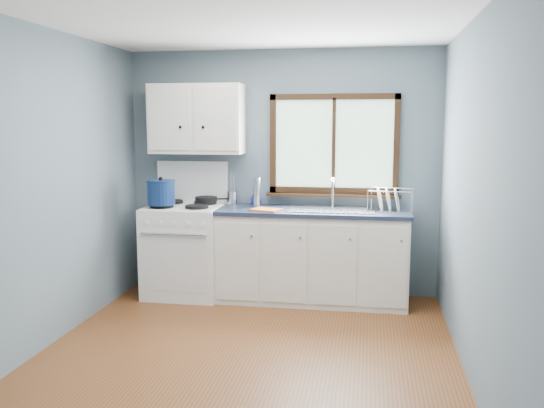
% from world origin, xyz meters
% --- Properties ---
extents(floor, '(3.20, 3.60, 0.02)m').
position_xyz_m(floor, '(0.00, 0.00, -0.01)').
color(floor, brown).
rests_on(floor, ground).
extents(ceiling, '(3.20, 3.60, 0.02)m').
position_xyz_m(ceiling, '(0.00, 0.00, 2.51)').
color(ceiling, white).
rests_on(ceiling, wall_back).
extents(wall_back, '(3.20, 0.02, 2.50)m').
position_xyz_m(wall_back, '(0.00, 1.81, 1.25)').
color(wall_back, slate).
rests_on(wall_back, ground).
extents(wall_front, '(3.20, 0.02, 2.50)m').
position_xyz_m(wall_front, '(0.00, -1.81, 1.25)').
color(wall_front, slate).
rests_on(wall_front, ground).
extents(wall_left, '(0.02, 3.60, 2.50)m').
position_xyz_m(wall_left, '(-1.61, 0.00, 1.25)').
color(wall_left, slate).
rests_on(wall_left, ground).
extents(wall_right, '(0.02, 3.60, 2.50)m').
position_xyz_m(wall_right, '(1.61, 0.00, 1.25)').
color(wall_right, slate).
rests_on(wall_right, ground).
extents(gas_range, '(0.76, 0.69, 1.36)m').
position_xyz_m(gas_range, '(-0.95, 1.47, 0.49)').
color(gas_range, white).
rests_on(gas_range, floor).
extents(base_cabinets, '(1.85, 0.60, 0.88)m').
position_xyz_m(base_cabinets, '(0.36, 1.49, 0.41)').
color(base_cabinets, silver).
rests_on(base_cabinets, floor).
extents(countertop, '(1.89, 0.64, 0.04)m').
position_xyz_m(countertop, '(0.36, 1.49, 0.90)').
color(countertop, '#171E31').
rests_on(countertop, base_cabinets).
extents(sink, '(0.84, 0.46, 0.44)m').
position_xyz_m(sink, '(0.54, 1.49, 0.86)').
color(sink, silver).
rests_on(sink, countertop).
extents(window, '(1.36, 0.10, 1.03)m').
position_xyz_m(window, '(0.54, 1.77, 1.48)').
color(window, '#9EC6A8').
rests_on(window, wall_back).
extents(upper_cabinets, '(0.95, 0.35, 0.70)m').
position_xyz_m(upper_cabinets, '(-0.85, 1.63, 1.80)').
color(upper_cabinets, silver).
rests_on(upper_cabinets, wall_back).
extents(skillet, '(0.36, 0.28, 0.05)m').
position_xyz_m(skillet, '(-0.76, 1.61, 0.98)').
color(skillet, black).
rests_on(skillet, gas_range).
extents(stockpot, '(0.35, 0.35, 0.28)m').
position_xyz_m(stockpot, '(-1.13, 1.30, 1.08)').
color(stockpot, '#0E234D').
rests_on(stockpot, gas_range).
extents(utensil_crock, '(0.14, 0.14, 0.35)m').
position_xyz_m(utensil_crock, '(-0.51, 1.70, 0.99)').
color(utensil_crock, silver).
rests_on(utensil_crock, countertop).
extents(thermos, '(0.08, 0.08, 0.30)m').
position_xyz_m(thermos, '(-0.22, 1.56, 1.07)').
color(thermos, silver).
rests_on(thermos, countertop).
extents(soap_bottle, '(0.13, 0.13, 0.27)m').
position_xyz_m(soap_bottle, '(-0.24, 1.68, 1.06)').
color(soap_bottle, '#131CBD').
rests_on(soap_bottle, countertop).
extents(dish_towel, '(0.31, 0.26, 0.02)m').
position_xyz_m(dish_towel, '(-0.08, 1.33, 0.93)').
color(dish_towel, orange).
rests_on(dish_towel, countertop).
extents(dish_rack, '(0.46, 0.37, 0.22)m').
position_xyz_m(dish_rack, '(1.09, 1.55, 0.98)').
color(dish_rack, silver).
rests_on(dish_rack, countertop).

